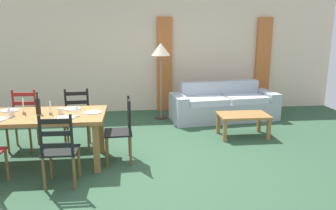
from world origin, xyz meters
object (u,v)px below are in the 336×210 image
dining_table (38,120)px  dining_chair_far_right (77,119)px  wine_glass_near_left (9,110)px  coffee_table (243,118)px  wine_bottle (38,106)px  coffee_cup_secondary (12,113)px  standing_lamp (161,54)px  dining_chair_head_east (122,130)px  wine_glass_near_right (76,108)px  dining_chair_far_left (23,120)px  coffee_cup_primary (61,111)px  dining_chair_near_right (60,150)px  couch (223,106)px

dining_table → dining_chair_far_right: 0.86m
wine_glass_near_left → coffee_table: 3.86m
wine_bottle → coffee_cup_secondary: 0.35m
wine_bottle → standing_lamp: standing_lamp is taller
dining_chair_head_east → coffee_cup_secondary: (-1.50, -0.04, 0.32)m
dining_chair_far_right → wine_glass_near_right: dining_chair_far_right is taller
wine_bottle → coffee_table: 3.49m
dining_chair_far_left → coffee_cup_primary: bearing=-44.3°
wine_bottle → wine_glass_near_right: 0.59m
dining_chair_near_right → dining_chair_head_east: bearing=44.6°
couch → coffee_table: (0.04, -1.21, 0.06)m
wine_bottle → coffee_cup_primary: bearing=-7.9°
coffee_cup_secondary → dining_table: bearing=9.9°
dining_chair_near_right → coffee_cup_primary: bearing=98.8°
dining_chair_far_left → dining_table: bearing=-59.0°
dining_chair_head_east → coffee_table: size_ratio=1.07×
wine_glass_near_right → standing_lamp: bearing=60.6°
standing_lamp → wine_glass_near_left: bearing=-133.3°
dining_chair_head_east → wine_glass_near_left: 1.57m
dining_chair_head_east → standing_lamp: 2.63m
dining_table → dining_chair_near_right: 0.88m
wine_glass_near_right → standing_lamp: size_ratio=0.10×
dining_chair_far_right → standing_lamp: bearing=46.0°
wine_glass_near_right → coffee_table: wine_glass_near_right is taller
dining_table → standing_lamp: size_ratio=1.16×
dining_chair_head_east → couch: size_ratio=0.41×
wine_glass_near_left → coffee_cup_primary: size_ratio=1.79×
dining_chair_near_right → wine_glass_near_left: size_ratio=5.96×
dining_table → couch: size_ratio=0.80×
wine_glass_near_right → dining_chair_far_right: bearing=99.8°
dining_chair_near_right → wine_glass_near_left: dining_chair_near_right is taller
wine_glass_near_right → couch: 3.61m
dining_chair_far_right → standing_lamp: (1.54, 1.60, 0.93)m
wine_bottle → dining_chair_far_right: bearing=59.3°
dining_chair_far_left → coffee_table: (3.80, 0.18, -0.12)m
couch → standing_lamp: standing_lamp is taller
dining_chair_near_right → dining_chair_far_right: 1.46m
wine_glass_near_left → dining_chair_near_right: bearing=-38.4°
coffee_cup_primary → standing_lamp: (1.64, 2.33, 0.62)m
coffee_cup_primary → coffee_cup_secondary: 0.65m
dining_table → coffee_cup_secondary: size_ratio=21.11×
coffee_table → standing_lamp: bearing=134.6°
wine_glass_near_left → couch: wine_glass_near_left is taller
dining_table → coffee_cup_primary: coffee_cup_primary is taller
dining_chair_far_left → wine_glass_near_left: size_ratio=5.96×
coffee_table → standing_lamp: standing_lamp is taller
wine_glass_near_right → couch: bearing=39.9°
coffee_cup_primary → dining_chair_near_right: bearing=-81.2°
dining_chair_near_right → dining_table: bearing=121.1°
dining_table → dining_chair_head_east: dining_chair_head_east is taller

